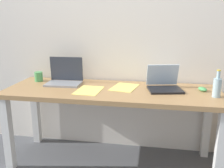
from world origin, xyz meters
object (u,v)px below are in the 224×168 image
at_px(laptop_right, 164,85).
at_px(coffee_mug, 39,77).
at_px(laptop_left, 65,78).
at_px(computer_mouse, 203,89).
at_px(desk, 112,100).
at_px(beer_bottle, 217,87).

relative_size(laptop_right, coffee_mug, 3.52).
bearing_deg(laptop_left, computer_mouse, -1.33).
xyz_separation_m(laptop_left, computer_mouse, (1.28, -0.03, -0.04)).
relative_size(desk, beer_bottle, 8.53).
bearing_deg(computer_mouse, coffee_mug, 152.52).
distance_m(desk, beer_bottle, 0.89).
distance_m(desk, computer_mouse, 0.80).
relative_size(desk, computer_mouse, 19.17).
bearing_deg(beer_bottle, computer_mouse, 116.35).
distance_m(laptop_right, beer_bottle, 0.44).
bearing_deg(computer_mouse, desk, 161.82).
relative_size(desk, laptop_left, 5.75).
distance_m(beer_bottle, computer_mouse, 0.19).
bearing_deg(laptop_right, laptop_left, 177.45).
bearing_deg(desk, coffee_mug, 167.81).
height_order(laptop_left, beer_bottle, laptop_left).
relative_size(laptop_left, computer_mouse, 3.33).
distance_m(desk, laptop_right, 0.49).
distance_m(laptop_left, laptop_right, 0.95).
bearing_deg(coffee_mug, laptop_left, -9.75).
distance_m(desk, laptop_left, 0.52).
distance_m(laptop_left, computer_mouse, 1.28).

